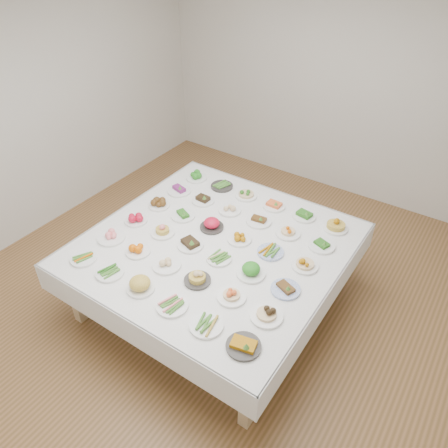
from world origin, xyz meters
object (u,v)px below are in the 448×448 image
Objects in this scene: dish_0 at (83,258)px; dish_18 at (159,203)px; display_table at (215,249)px; dish_35 at (336,223)px.

dish_18 is at bearing 89.93° from dish_0.
dish_35 is (0.84, 0.83, 0.13)m from display_table.
dish_0 is 1.09× the size of dish_18.
dish_18 is 0.90× the size of dish_35.
dish_0 reaches higher than display_table.
display_table is 1.19m from dish_35.
dish_35 is (1.67, 0.66, 0.02)m from dish_18.
display_table is 1.18m from dish_0.
dish_0 is 0.98× the size of dish_35.
dish_35 is at bearing 45.02° from dish_0.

